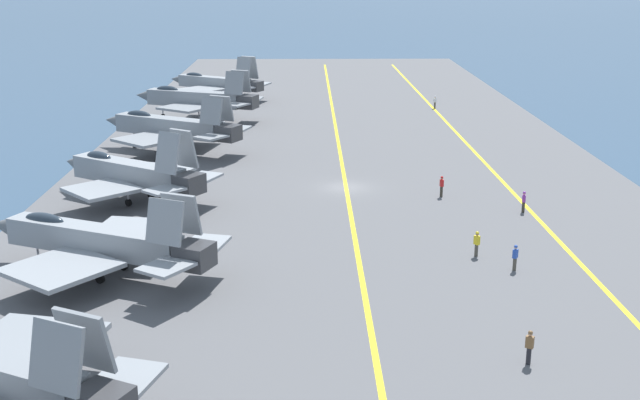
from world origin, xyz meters
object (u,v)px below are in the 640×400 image
at_px(crew_purple_vest, 524,201).
at_px(parked_jet_fourth, 131,173).
at_px(crew_blue_vest, 515,256).
at_px(parked_jet_fifth, 171,127).
at_px(parked_jet_third, 98,241).
at_px(parked_jet_sixth, 196,99).
at_px(parked_jet_seventh, 217,83).
at_px(crew_brown_vest, 529,346).
at_px(crew_red_vest, 442,185).
at_px(crew_white_vest, 435,102).
at_px(crew_yellow_vest, 477,243).

bearing_deg(crew_purple_vest, parked_jet_fourth, 83.40).
bearing_deg(crew_blue_vest, parked_jet_fifth, 38.93).
xyz_separation_m(parked_jet_third, parked_jet_sixth, (51.91, 0.68, 0.54)).
relative_size(parked_jet_seventh, crew_purple_vest, 9.09).
height_order(crew_brown_vest, crew_purple_vest, crew_brown_vest).
bearing_deg(parked_jet_sixth, crew_blue_vest, -152.18).
distance_m(crew_red_vest, crew_blue_vest, 17.12).
bearing_deg(parked_jet_fourth, crew_white_vest, -36.09).
relative_size(crew_purple_vest, crew_yellow_vest, 0.97).
bearing_deg(crew_white_vest, crew_red_vest, 172.01).
xyz_separation_m(parked_jet_fourth, crew_blue_vest, (-16.22, -27.95, -1.45)).
bearing_deg(crew_purple_vest, crew_blue_vest, 163.04).
bearing_deg(crew_blue_vest, crew_red_vest, 6.72).
bearing_deg(crew_purple_vest, parked_jet_fifth, 55.50).
height_order(parked_jet_fifth, parked_jet_sixth, parked_jet_sixth).
height_order(crew_red_vest, crew_brown_vest, crew_red_vest).
height_order(parked_jet_fifth, parked_jet_seventh, parked_jet_seventh).
distance_m(parked_jet_fifth, crew_blue_vest, 43.89).
bearing_deg(parked_jet_seventh, crew_blue_vest, -158.77).
xyz_separation_m(crew_brown_vest, crew_purple_vest, (25.13, -6.27, -0.05)).
distance_m(parked_jet_sixth, crew_purple_vest, 49.92).
xyz_separation_m(crew_purple_vest, crew_yellow_vest, (-9.92, 5.77, 0.03)).
distance_m(parked_jet_fifth, crew_red_vest, 30.81).
xyz_separation_m(parked_jet_fifth, crew_red_vest, (-17.12, -25.56, -1.69)).
bearing_deg(crew_yellow_vest, parked_jet_sixth, 27.30).
bearing_deg(crew_purple_vest, parked_jet_seventh, 28.58).
bearing_deg(crew_white_vest, parked_jet_seventh, 75.13).
bearing_deg(crew_brown_vest, parked_jet_third, 63.03).
distance_m(parked_jet_third, crew_brown_vest, 27.07).
height_order(parked_jet_third, parked_jet_sixth, parked_jet_sixth).
height_order(parked_jet_seventh, crew_white_vest, parked_jet_seventh).
distance_m(parked_jet_sixth, crew_brown_vest, 68.82).
bearing_deg(crew_blue_vest, crew_white_vest, -3.85).
height_order(parked_jet_fourth, parked_jet_fifth, parked_jet_fourth).
height_order(parked_jet_fifth, crew_red_vest, parked_jet_fifth).
relative_size(parked_jet_third, crew_purple_vest, 9.71).
bearing_deg(parked_jet_third, parked_jet_sixth, 0.75).
bearing_deg(crew_purple_vest, crew_brown_vest, 165.99).
bearing_deg(parked_jet_fifth, crew_white_vest, -50.54).
xyz_separation_m(parked_jet_seventh, crew_blue_vest, (-68.25, -26.51, -1.46)).
relative_size(crew_yellow_vest, crew_blue_vest, 1.02).
relative_size(parked_jet_sixth, crew_red_vest, 9.19).
bearing_deg(crew_white_vest, crew_brown_vest, 174.90).
distance_m(crew_red_vest, crew_purple_vest, 7.33).
relative_size(crew_red_vest, crew_purple_vest, 1.06).
xyz_separation_m(parked_jet_seventh, crew_purple_vest, (-55.70, -30.34, -1.47)).
height_order(parked_jet_fifth, crew_brown_vest, parked_jet_fifth).
distance_m(crew_brown_vest, crew_blue_vest, 12.82).
relative_size(crew_white_vest, crew_purple_vest, 1.02).
bearing_deg(crew_red_vest, parked_jet_third, 125.20).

